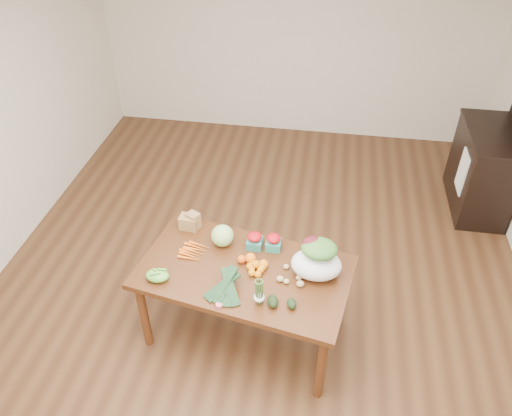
% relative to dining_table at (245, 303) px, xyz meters
% --- Properties ---
extents(floor, '(6.00, 6.00, 0.00)m').
position_rel_dining_table_xyz_m(floor, '(0.02, 0.59, -0.38)').
color(floor, '#53341C').
rests_on(floor, ground).
extents(room_walls, '(5.02, 6.02, 2.70)m').
position_rel_dining_table_xyz_m(room_walls, '(0.02, 0.59, 0.97)').
color(room_walls, beige).
rests_on(room_walls, floor).
extents(dining_table, '(1.75, 1.17, 0.75)m').
position_rel_dining_table_xyz_m(dining_table, '(0.00, 0.00, 0.00)').
color(dining_table, '#42210F').
rests_on(dining_table, floor).
extents(cabinet, '(0.52, 1.02, 0.94)m').
position_rel_dining_table_xyz_m(cabinet, '(2.24, 2.18, 0.10)').
color(cabinet, black).
rests_on(cabinet, floor).
extents(dish_towel, '(0.02, 0.28, 0.45)m').
position_rel_dining_table_xyz_m(dish_towel, '(1.98, 1.99, 0.18)').
color(dish_towel, white).
rests_on(dish_towel, cabinet).
extents(paper_bag, '(0.23, 0.20, 0.15)m').
position_rel_dining_table_xyz_m(paper_bag, '(-0.55, 0.42, 0.45)').
color(paper_bag, olive).
rests_on(paper_bag, dining_table).
extents(cabbage, '(0.18, 0.18, 0.18)m').
position_rel_dining_table_xyz_m(cabbage, '(-0.22, 0.26, 0.47)').
color(cabbage, '#AAC974').
rests_on(cabbage, dining_table).
extents(strawberry_basket_a, '(0.14, 0.14, 0.11)m').
position_rel_dining_table_xyz_m(strawberry_basket_a, '(0.04, 0.27, 0.43)').
color(strawberry_basket_a, red).
rests_on(strawberry_basket_a, dining_table).
extents(strawberry_basket_b, '(0.14, 0.14, 0.11)m').
position_rel_dining_table_xyz_m(strawberry_basket_b, '(0.19, 0.28, 0.43)').
color(strawberry_basket_b, red).
rests_on(strawberry_basket_b, dining_table).
extents(orange_a, '(0.07, 0.07, 0.07)m').
position_rel_dining_table_xyz_m(orange_a, '(-0.04, 0.08, 0.41)').
color(orange_a, orange).
rests_on(orange_a, dining_table).
extents(orange_b, '(0.09, 0.09, 0.09)m').
position_rel_dining_table_xyz_m(orange_b, '(0.03, 0.09, 0.42)').
color(orange_b, orange).
rests_on(orange_b, dining_table).
extents(orange_c, '(0.07, 0.07, 0.07)m').
position_rel_dining_table_xyz_m(orange_c, '(0.14, 0.05, 0.41)').
color(orange_c, orange).
rests_on(orange_c, dining_table).
extents(mandarin_cluster, '(0.21, 0.21, 0.09)m').
position_rel_dining_table_xyz_m(mandarin_cluster, '(0.09, 0.01, 0.42)').
color(mandarin_cluster, orange).
rests_on(mandarin_cluster, dining_table).
extents(carrots, '(0.25, 0.25, 0.03)m').
position_rel_dining_table_xyz_m(carrots, '(-0.43, 0.13, 0.39)').
color(carrots, orange).
rests_on(carrots, dining_table).
extents(snap_pea_bag, '(0.18, 0.13, 0.08)m').
position_rel_dining_table_xyz_m(snap_pea_bag, '(-0.63, -0.20, 0.41)').
color(snap_pea_bag, '#5BB33C').
rests_on(snap_pea_bag, dining_table).
extents(kale_bunch, '(0.39, 0.45, 0.16)m').
position_rel_dining_table_xyz_m(kale_bunch, '(-0.09, -0.28, 0.45)').
color(kale_bunch, '#15301C').
rests_on(kale_bunch, dining_table).
extents(asparagus_bundle, '(0.10, 0.13, 0.26)m').
position_rel_dining_table_xyz_m(asparagus_bundle, '(0.17, -0.31, 0.50)').
color(asparagus_bundle, '#5B833C').
rests_on(asparagus_bundle, dining_table).
extents(potato_a, '(0.06, 0.05, 0.05)m').
position_rel_dining_table_xyz_m(potato_a, '(0.29, -0.07, 0.40)').
color(potato_a, tan).
rests_on(potato_a, dining_table).
extents(potato_b, '(0.05, 0.04, 0.04)m').
position_rel_dining_table_xyz_m(potato_b, '(0.34, -0.09, 0.39)').
color(potato_b, tan).
rests_on(potato_b, dining_table).
extents(potato_c, '(0.05, 0.04, 0.04)m').
position_rel_dining_table_xyz_m(potato_c, '(0.43, -0.03, 0.40)').
color(potato_c, '#D9B37D').
rests_on(potato_c, dining_table).
extents(potato_d, '(0.05, 0.04, 0.04)m').
position_rel_dining_table_xyz_m(potato_d, '(0.32, 0.07, 0.39)').
color(potato_d, '#D9B57D').
rests_on(potato_d, dining_table).
extents(potato_e, '(0.06, 0.05, 0.05)m').
position_rel_dining_table_xyz_m(potato_e, '(0.44, -0.10, 0.40)').
color(potato_e, tan).
rests_on(potato_e, dining_table).
extents(avocado_a, '(0.11, 0.13, 0.08)m').
position_rel_dining_table_xyz_m(avocado_a, '(0.26, -0.31, 0.41)').
color(avocado_a, black).
rests_on(avocado_a, dining_table).
extents(avocado_b, '(0.09, 0.11, 0.07)m').
position_rel_dining_table_xyz_m(avocado_b, '(0.40, -0.30, 0.41)').
color(avocado_b, black).
rests_on(avocado_b, dining_table).
extents(salad_bag, '(0.43, 0.35, 0.30)m').
position_rel_dining_table_xyz_m(salad_bag, '(0.54, 0.04, 0.52)').
color(salad_bag, white).
rests_on(salad_bag, dining_table).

